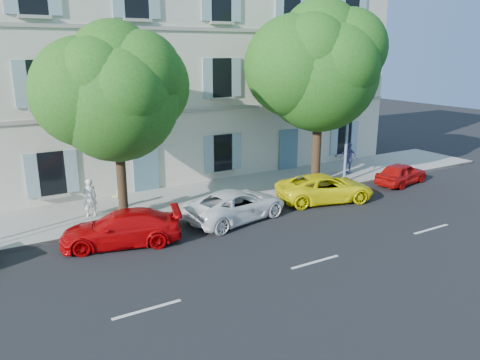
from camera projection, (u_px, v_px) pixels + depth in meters
ground at (253, 226)px, 19.29m from camera, size 90.00×90.00×0.00m
sidewalk at (205, 196)px, 22.96m from camera, size 36.00×4.50×0.15m
kerb at (227, 208)px, 21.16m from camera, size 36.00×0.16×0.16m
building at (157, 69)px, 26.15m from camera, size 28.00×7.00×12.00m
car_red_coupe at (121, 228)px, 17.26m from camera, size 4.71×2.92×1.27m
car_white_coupe at (236, 205)px, 19.84m from camera, size 4.99×3.02×1.29m
car_yellow_supercar at (325, 188)px, 22.29m from camera, size 5.04×3.27×1.29m
car_red_hatchback at (401, 174)px, 25.12m from camera, size 3.68×2.03×1.18m
tree_left at (116, 99)px, 18.37m from camera, size 5.00×5.00×7.76m
tree_right at (320, 73)px, 23.07m from camera, size 5.81×5.81×8.96m
street_lamp at (351, 102)px, 23.91m from camera, size 0.28×1.61×7.54m
pedestrian_a at (90, 198)px, 19.76m from camera, size 0.63×0.43×1.65m
pedestrian_b at (121, 197)px, 19.84m from camera, size 0.89×0.75×1.61m
pedestrian_c at (349, 158)px, 26.58m from camera, size 0.74×1.14×1.80m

